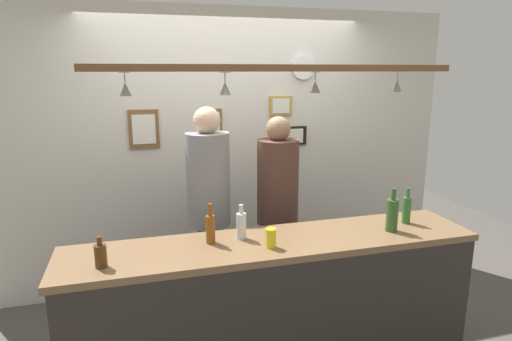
% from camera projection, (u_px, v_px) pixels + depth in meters
% --- Properties ---
extents(ground_plane, '(8.00, 8.00, 0.00)m').
position_uv_depth(ground_plane, '(260.00, 341.00, 3.35)').
color(ground_plane, '#4C4742').
extents(back_wall, '(4.40, 0.06, 2.60)m').
position_uv_depth(back_wall, '(227.00, 151.00, 4.08)').
color(back_wall, silver).
rests_on(back_wall, ground_plane).
extents(bar_counter, '(2.70, 0.55, 0.97)m').
position_uv_depth(bar_counter, '(282.00, 295.00, 2.73)').
color(bar_counter, brown).
rests_on(bar_counter, ground_plane).
extents(overhead_glass_rack, '(2.20, 0.36, 0.04)m').
position_uv_depth(overhead_glass_rack, '(274.00, 68.00, 2.60)').
color(overhead_glass_rack, brown).
extents(hanging_wineglass_far_left, '(0.07, 0.07, 0.13)m').
position_uv_depth(hanging_wineglass_far_left, '(125.00, 88.00, 2.44)').
color(hanging_wineglass_far_left, silver).
rests_on(hanging_wineglass_far_left, overhead_glass_rack).
extents(hanging_wineglass_left, '(0.07, 0.07, 0.13)m').
position_uv_depth(hanging_wineglass_left, '(225.00, 88.00, 2.51)').
color(hanging_wineglass_left, silver).
rests_on(hanging_wineglass_left, overhead_glass_rack).
extents(hanging_wineglass_center_left, '(0.07, 0.07, 0.13)m').
position_uv_depth(hanging_wineglass_center_left, '(315.00, 86.00, 2.76)').
color(hanging_wineglass_center_left, silver).
rests_on(hanging_wineglass_center_left, overhead_glass_rack).
extents(hanging_wineglass_center, '(0.07, 0.07, 0.13)m').
position_uv_depth(hanging_wineglass_center, '(397.00, 85.00, 2.92)').
color(hanging_wineglass_center, silver).
rests_on(hanging_wineglass_center, overhead_glass_rack).
extents(person_middle_grey_shirt, '(0.34, 0.34, 1.78)m').
position_uv_depth(person_middle_grey_shirt, '(209.00, 196.00, 3.41)').
color(person_middle_grey_shirt, '#2D334C').
rests_on(person_middle_grey_shirt, ground_plane).
extents(person_right_brown_shirt, '(0.34, 0.34, 1.69)m').
position_uv_depth(person_right_brown_shirt, '(278.00, 197.00, 3.58)').
color(person_right_brown_shirt, '#2D334C').
rests_on(person_right_brown_shirt, ground_plane).
extents(bottle_beer_brown_stubby, '(0.07, 0.07, 0.18)m').
position_uv_depth(bottle_beer_brown_stubby, '(101.00, 255.00, 2.40)').
color(bottle_beer_brown_stubby, '#512D14').
rests_on(bottle_beer_brown_stubby, bar_counter).
extents(bottle_beer_amber_tall, '(0.06, 0.06, 0.26)m').
position_uv_depth(bottle_beer_amber_tall, '(211.00, 228.00, 2.74)').
color(bottle_beer_amber_tall, brown).
rests_on(bottle_beer_amber_tall, bar_counter).
extents(bottle_champagne_green, '(0.08, 0.08, 0.30)m').
position_uv_depth(bottle_champagne_green, '(392.00, 214.00, 2.94)').
color(bottle_champagne_green, '#2D5623').
rests_on(bottle_champagne_green, bar_counter).
extents(bottle_soda_clear, '(0.06, 0.06, 0.23)m').
position_uv_depth(bottle_soda_clear, '(241.00, 225.00, 2.81)').
color(bottle_soda_clear, silver).
rests_on(bottle_soda_clear, bar_counter).
extents(bottle_beer_green_import, '(0.06, 0.06, 0.26)m').
position_uv_depth(bottle_beer_green_import, '(407.00, 209.00, 3.09)').
color(bottle_beer_green_import, '#336B2D').
rests_on(bottle_beer_green_import, bar_counter).
extents(drink_can, '(0.07, 0.07, 0.12)m').
position_uv_depth(drink_can, '(271.00, 238.00, 2.68)').
color(drink_can, yellow).
rests_on(drink_can, bar_counter).
extents(picture_frame_crest, '(0.18, 0.02, 0.26)m').
position_uv_depth(picture_frame_crest, '(212.00, 123.00, 3.94)').
color(picture_frame_crest, brown).
rests_on(picture_frame_crest, back_wall).
extents(picture_frame_lower_pair, '(0.30, 0.02, 0.18)m').
position_uv_depth(picture_frame_lower_pair, '(292.00, 136.00, 4.18)').
color(picture_frame_lower_pair, black).
rests_on(picture_frame_lower_pair, back_wall).
extents(picture_frame_caricature, '(0.26, 0.02, 0.34)m').
position_uv_depth(picture_frame_caricature, '(144.00, 129.00, 3.79)').
color(picture_frame_caricature, brown).
rests_on(picture_frame_caricature, back_wall).
extents(picture_frame_upper_small, '(0.22, 0.02, 0.18)m').
position_uv_depth(picture_frame_upper_small, '(281.00, 106.00, 4.08)').
color(picture_frame_upper_small, '#B29338').
rests_on(picture_frame_upper_small, back_wall).
extents(wall_clock, '(0.22, 0.03, 0.22)m').
position_uv_depth(wall_clock, '(303.00, 68.00, 4.06)').
color(wall_clock, white).
rests_on(wall_clock, back_wall).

